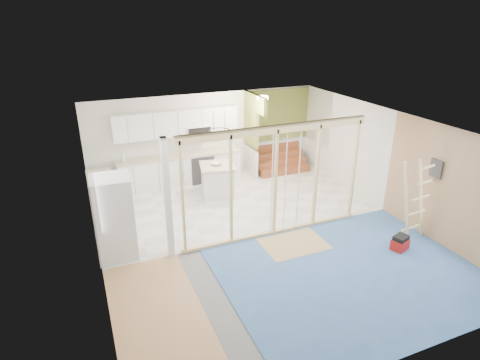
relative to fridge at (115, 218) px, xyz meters
name	(u,v)px	position (x,y,z in m)	size (l,w,h in m)	color
room	(263,184)	(3.11, -0.45, 0.41)	(7.01, 8.01, 2.61)	slate
floor_overlays	(264,234)	(3.19, -0.39, -0.88)	(7.00, 8.00, 0.03)	white
stud_frame	(253,173)	(2.87, -0.45, 0.70)	(4.66, 0.14, 2.60)	tan
base_cabinets	(159,177)	(1.51, 2.91, -0.42)	(4.45, 2.24, 0.93)	white
upper_cabinets	(179,124)	(2.27, 3.37, 0.93)	(3.60, 0.41, 0.85)	white
green_partition	(271,143)	(5.16, 3.21, 0.05)	(2.25, 1.51, 2.60)	olive
pot_rack	(219,133)	(2.81, 1.44, 1.11)	(0.52, 0.52, 0.72)	black
sheathing_panel	(458,194)	(6.59, -2.45, 0.41)	(0.02, 4.00, 2.60)	tan
electrical_panel	(436,169)	(6.54, -1.85, 0.76)	(0.04, 0.30, 0.40)	#3D3D42
ceiling_light	(263,98)	(4.51, 2.55, 1.65)	(0.32, 0.32, 0.08)	#FFEABF
fridge	(115,218)	(0.00, 0.00, 0.00)	(0.81, 0.78, 1.78)	silver
island	(218,180)	(2.95, 2.07, -0.44)	(1.10, 1.10, 0.90)	silver
bowl	(217,164)	(2.95, 2.10, 0.05)	(0.28, 0.28, 0.07)	silver
soap_bottle_a	(123,157)	(0.61, 3.23, 0.20)	(0.12, 0.12, 0.32)	silver
soap_bottle_b	(232,146)	(3.81, 3.16, 0.13)	(0.08, 0.08, 0.18)	white
toolbox	(400,243)	(5.61, -2.10, -0.73)	(0.43, 0.37, 0.34)	#A0120E
ladder	(416,200)	(6.17, -1.80, 0.07)	(1.02, 0.10, 1.89)	#D6C283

